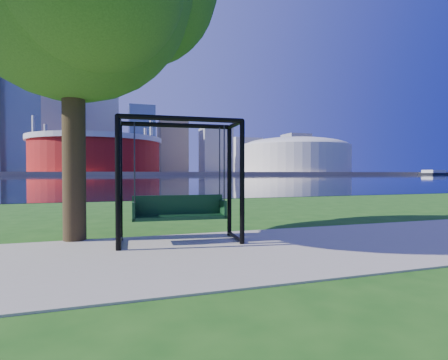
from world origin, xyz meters
name	(u,v)px	position (x,y,z in m)	size (l,w,h in m)	color
ground	(216,247)	(0.00, 0.00, 0.00)	(900.00, 900.00, 0.00)	#1E5114
path	(224,252)	(0.00, -0.50, 0.01)	(120.00, 4.00, 0.03)	#9E937F
river	(117,178)	(0.00, 102.00, 0.01)	(900.00, 180.00, 0.02)	black
far_bank	(112,173)	(0.00, 306.00, 1.00)	(900.00, 228.00, 2.00)	#937F60
stadium	(97,153)	(-10.00, 235.00, 14.23)	(83.00, 83.00, 32.00)	maroon
arena	(294,154)	(135.00, 235.00, 15.87)	(84.00, 84.00, 26.56)	beige
skyline	(107,134)	(-4.27, 319.39, 35.89)	(392.00, 66.00, 96.50)	gray
swing	(179,184)	(-0.60, 0.62, 1.23)	(2.56, 1.24, 2.55)	black
barge	(434,173)	(214.63, 180.23, 1.52)	(34.33, 21.23, 3.35)	black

